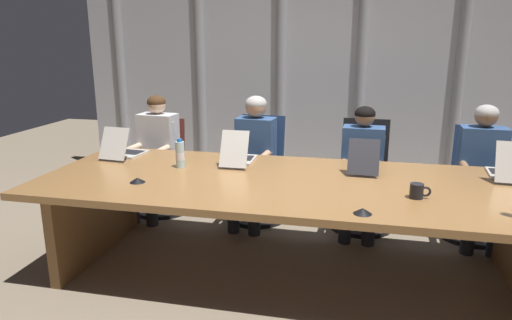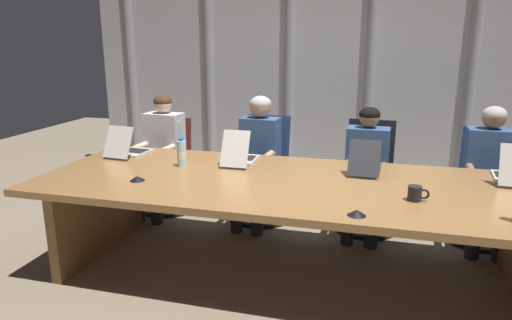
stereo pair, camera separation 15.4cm
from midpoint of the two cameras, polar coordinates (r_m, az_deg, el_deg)
ground_plane at (r=3.58m, az=3.01°, el=-13.88°), size 11.76×11.76×0.00m
conference_table at (r=3.34m, az=3.15°, el=-4.97°), size 3.69×1.39×0.74m
curtain_backdrop at (r=5.47m, az=7.42°, el=12.80°), size 5.88×0.17×3.08m
laptop_left_end at (r=4.14m, az=-17.09°, el=1.15°), size 0.28×0.44×0.27m
laptop_left_mid at (r=3.75m, az=-3.32°, el=0.47°), size 0.23×0.46×0.29m
laptop_center at (r=3.62m, az=12.08°, el=-0.43°), size 0.24×0.44×0.27m
laptop_right_mid at (r=3.77m, az=27.72°, el=-1.15°), size 0.25×0.46×0.29m
office_chair_left_end at (r=4.85m, az=-12.58°, el=-1.96°), size 0.60×0.61×0.92m
office_chair_left_mid at (r=4.52m, az=-0.70°, el=-2.53°), size 0.60×0.60×0.99m
office_chair_center at (r=4.41m, az=12.12°, el=-3.31°), size 0.60×0.60×0.99m
office_chair_right_mid at (r=4.52m, az=24.70°, el=-4.04°), size 0.60×0.61×0.97m
person_left_end at (r=4.62m, az=-13.48°, el=1.31°), size 0.41×0.57×1.19m
person_left_mid at (r=4.29m, az=-1.38°, el=0.96°), size 0.39×0.57×1.21m
person_center at (r=4.17m, az=12.01°, el=-0.38°), size 0.39×0.56×1.15m
person_right_mid at (r=4.29m, az=25.45°, el=-0.76°), size 0.40×0.56×1.19m
water_bottle_secondary at (r=3.66m, az=-10.63°, el=0.66°), size 0.07×0.07×0.23m
coffee_mug_near at (r=3.07m, az=18.10°, el=-3.71°), size 0.13×0.09×0.10m
conference_mic_left_side at (r=3.37m, az=-15.85°, el=-2.42°), size 0.11×0.11×0.03m
conference_mic_middle at (r=2.73m, az=11.56°, el=-6.25°), size 0.11×0.11×0.03m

